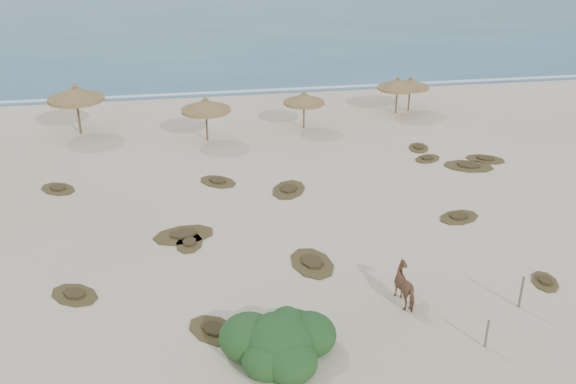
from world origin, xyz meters
name	(u,v)px	position (x,y,z in m)	size (l,w,h in m)	color
ground	(336,267)	(0.00, 0.00, 0.00)	(160.00, 160.00, 0.00)	beige
ocean	(215,0)	(0.00, 75.00, 0.00)	(200.00, 100.00, 0.01)	#2C6384
foam_line	(256,91)	(0.00, 26.00, 0.00)	(70.00, 0.60, 0.01)	white
palapa_1	(76,94)	(-11.94, 18.22, 2.50)	(4.40, 4.40, 3.22)	brown
palapa_2	(206,106)	(-4.23, 15.65, 2.15)	(3.89, 3.89, 2.77)	brown
palapa_3	(304,99)	(1.95, 16.91, 1.90)	(3.15, 3.15, 2.45)	brown
palapa_4	(398,84)	(8.71, 18.91, 1.99)	(3.51, 3.51, 2.57)	brown
palapa_5	(410,84)	(9.75, 19.31, 1.88)	(2.61, 2.61, 2.42)	brown
horse	(407,286)	(1.93, -2.76, 0.69)	(0.75, 1.64, 1.38)	brown
fence_post_near	(487,334)	(3.63, -5.63, 0.52)	(0.08, 0.08, 1.04)	#6E6452
fence_post_far	(521,292)	(5.82, -3.73, 0.63)	(0.09, 0.09, 1.26)	#6E6452
bush	(279,342)	(-3.06, -4.98, 0.56)	(3.80, 3.35, 1.70)	#265424
scrub_0	(74,295)	(-9.97, -0.33, 0.05)	(2.39, 2.31, 0.16)	brown
scrub_1	(184,235)	(-5.91, 3.67, 0.05)	(3.01, 2.29, 0.16)	brown
scrub_2	(189,243)	(-5.68, 2.87, 0.05)	(1.40, 1.89, 0.16)	brown
scrub_3	(289,189)	(-0.62, 7.59, 0.05)	(2.48, 2.89, 0.16)	brown
scrub_4	(459,217)	(6.55, 3.28, 0.05)	(2.37, 1.95, 0.16)	brown
scrub_5	(469,166)	(9.58, 9.01, 0.05)	(3.12, 2.55, 0.16)	brown
scrub_6	(58,189)	(-12.04, 9.62, 0.05)	(2.41, 2.39, 0.16)	brown
scrub_7	(427,158)	(7.77, 10.43, 0.05)	(2.03, 1.83, 0.16)	brown
scrub_9	(312,263)	(-0.89, 0.42, 0.05)	(2.00, 2.75, 0.16)	brown
scrub_10	(419,148)	(7.87, 12.16, 0.05)	(1.65, 2.04, 0.16)	brown
scrub_11	(214,330)	(-5.03, -3.33, 0.05)	(2.39, 2.49, 0.16)	brown
scrub_12	(545,281)	(7.58, -2.40, 0.05)	(1.35, 1.71, 0.16)	brown
scrub_13	(218,181)	(-4.05, 9.18, 0.05)	(2.49, 2.47, 0.16)	brown
scrub_14	(485,159)	(10.93, 9.82, 0.05)	(2.55, 2.25, 0.16)	brown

